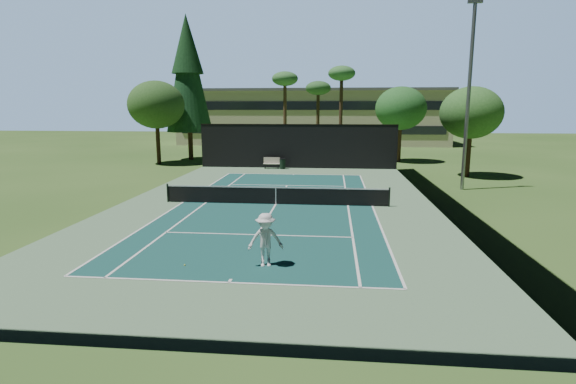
% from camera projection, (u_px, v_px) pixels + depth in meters
% --- Properties ---
extents(ground, '(160.00, 160.00, 0.00)m').
position_uv_depth(ground, '(276.00, 204.00, 25.80)').
color(ground, '#365A21').
rests_on(ground, ground).
extents(apron_slab, '(18.00, 32.00, 0.01)m').
position_uv_depth(apron_slab, '(276.00, 204.00, 25.80)').
color(apron_slab, '#5D855E').
rests_on(apron_slab, ground).
extents(court_surface, '(10.97, 23.77, 0.01)m').
position_uv_depth(court_surface, '(276.00, 204.00, 25.80)').
color(court_surface, '#174B46').
rests_on(court_surface, ground).
extents(court_lines, '(11.07, 23.87, 0.01)m').
position_uv_depth(court_lines, '(276.00, 204.00, 25.80)').
color(court_lines, white).
rests_on(court_lines, ground).
extents(tennis_net, '(12.90, 0.10, 1.10)m').
position_uv_depth(tennis_net, '(276.00, 195.00, 25.70)').
color(tennis_net, black).
rests_on(tennis_net, ground).
extents(fence, '(18.04, 32.05, 4.03)m').
position_uv_depth(fence, '(276.00, 170.00, 25.50)').
color(fence, black).
rests_on(fence, ground).
extents(player, '(1.34, 0.94, 1.90)m').
position_uv_depth(player, '(266.00, 240.00, 15.55)').
color(player, white).
rests_on(player, ground).
extents(tennis_ball_a, '(0.06, 0.06, 0.06)m').
position_uv_depth(tennis_ball_a, '(185.00, 265.00, 15.71)').
color(tennis_ball_a, yellow).
rests_on(tennis_ball_a, ground).
extents(tennis_ball_b, '(0.06, 0.06, 0.06)m').
position_uv_depth(tennis_ball_b, '(228.00, 189.00, 30.45)').
color(tennis_ball_b, '#BED22F').
rests_on(tennis_ball_b, ground).
extents(tennis_ball_c, '(0.08, 0.08, 0.08)m').
position_uv_depth(tennis_ball_c, '(284.00, 195.00, 28.53)').
color(tennis_ball_c, '#D9F036').
rests_on(tennis_ball_c, ground).
extents(tennis_ball_d, '(0.07, 0.07, 0.07)m').
position_uv_depth(tennis_ball_d, '(214.00, 188.00, 31.06)').
color(tennis_ball_d, '#BFDF32').
rests_on(tennis_ball_d, ground).
extents(park_bench, '(1.50, 0.45, 1.02)m').
position_uv_depth(park_bench, '(272.00, 163.00, 41.06)').
color(park_bench, beige).
rests_on(park_bench, ground).
extents(trash_bin, '(0.56, 0.56, 0.95)m').
position_uv_depth(trash_bin, '(282.00, 164.00, 40.77)').
color(trash_bin, black).
rests_on(trash_bin, ground).
extents(pine_tree, '(4.80, 4.80, 15.00)m').
position_uv_depth(pine_tree, '(188.00, 68.00, 46.73)').
color(pine_tree, '#49311F').
rests_on(pine_tree, ground).
extents(palm_a, '(2.80, 2.80, 9.32)m').
position_uv_depth(palm_a, '(285.00, 82.00, 47.97)').
color(palm_a, '#4F3722').
rests_on(palm_a, ground).
extents(palm_b, '(2.80, 2.80, 8.42)m').
position_uv_depth(palm_b, '(318.00, 91.00, 49.74)').
color(palm_b, '#3F2F1B').
rests_on(palm_b, ground).
extents(palm_c, '(2.80, 2.80, 9.77)m').
position_uv_depth(palm_c, '(342.00, 77.00, 46.33)').
color(palm_c, '#3F2B1B').
rests_on(palm_c, ground).
extents(decid_tree_a, '(5.12, 5.12, 7.62)m').
position_uv_depth(decid_tree_a, '(401.00, 108.00, 45.36)').
color(decid_tree_a, '#452C1D').
rests_on(decid_tree_a, ground).
extents(decid_tree_b, '(4.80, 4.80, 7.14)m').
position_uv_depth(decid_tree_b, '(471.00, 113.00, 35.25)').
color(decid_tree_b, '#452C1D').
rests_on(decid_tree_b, ground).
extents(decid_tree_c, '(5.44, 5.44, 8.09)m').
position_uv_depth(decid_tree_c, '(156.00, 105.00, 43.71)').
color(decid_tree_c, '#412B1C').
rests_on(decid_tree_c, ground).
extents(campus_building, '(40.50, 12.50, 8.30)m').
position_uv_depth(campus_building, '(312.00, 116.00, 70.01)').
color(campus_building, beige).
rests_on(campus_building, ground).
extents(light_pole, '(0.90, 0.25, 12.22)m').
position_uv_depth(light_pole, '(469.00, 92.00, 29.32)').
color(light_pole, gray).
rests_on(light_pole, ground).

